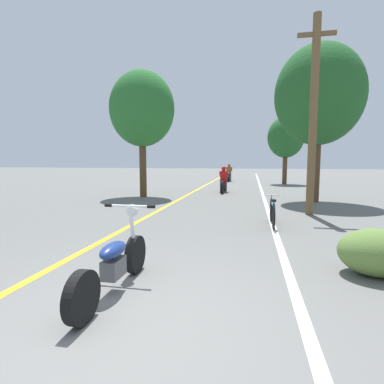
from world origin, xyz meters
The scene contains 12 objects.
ground_plane centered at (0.00, 0.00, 0.00)m, with size 120.00×120.00×0.00m, color #60605E.
lane_stripe_center centered at (-1.70, 12.73, 0.00)m, with size 0.14×48.00×0.01m, color yellow.
lane_stripe_edge centered at (1.96, 12.73, 0.00)m, with size 0.14×48.00×0.01m, color white.
utility_pole centered at (3.20, 7.15, 3.10)m, with size 1.10×0.24×6.03m.
roadside_tree_right_near centered at (3.95, 10.27, 4.28)m, with size 3.46×3.11×6.29m.
roadside_tree_right_far centered at (3.71, 19.60, 3.31)m, with size 2.53×2.28×4.80m.
roadside_tree_left centered at (-3.59, 10.55, 4.02)m, with size 2.98×2.69×5.77m.
roadside_bush centered at (3.23, 2.04, 0.35)m, with size 1.10×0.88×0.70m.
motorcycle_foreground centered at (-0.32, 0.77, 0.39)m, with size 0.76×2.04×1.08m.
motorcycle_rider_lead centered at (-0.07, 13.25, 0.54)m, with size 0.50×2.06×1.40m.
motorcycle_rider_far centered at (-0.41, 21.72, 0.53)m, with size 0.50×2.21×1.42m.
bicycle_parked centered at (1.94, 5.31, 0.35)m, with size 0.44×1.65×0.76m.
Camera 1 is at (1.38, -2.70, 1.70)m, focal length 28.00 mm.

